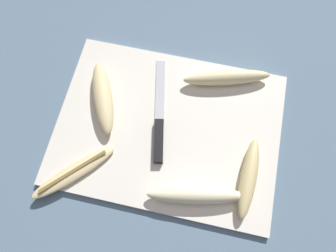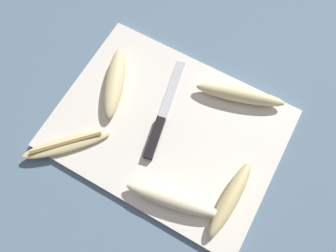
{
  "view_description": "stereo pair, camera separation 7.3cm",
  "coord_description": "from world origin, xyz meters",
  "px_view_note": "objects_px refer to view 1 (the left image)",
  "views": [
    {
      "loc": [
        0.05,
        -0.25,
        0.71
      ],
      "look_at": [
        0.0,
        0.0,
        0.02
      ],
      "focal_mm": 35.0,
      "sensor_mm": 36.0,
      "label": 1
    },
    {
      "loc": [
        0.12,
        -0.22,
        0.71
      ],
      "look_at": [
        0.0,
        0.0,
        0.02
      ],
      "focal_mm": 35.0,
      "sensor_mm": 36.0,
      "label": 2
    }
  ],
  "objects_px": {
    "banana_mellow_near": "(103,98)",
    "knife": "(159,129)",
    "banana_ripe_center": "(74,172)",
    "banana_spotted_left": "(248,178)",
    "banana_bright_far": "(196,195)",
    "banana_soft_right": "(227,78)"
  },
  "relations": [
    {
      "from": "banana_bright_far",
      "to": "banana_spotted_left",
      "type": "bearing_deg",
      "value": 30.56
    },
    {
      "from": "banana_ripe_center",
      "to": "banana_bright_far",
      "type": "height_order",
      "value": "banana_bright_far"
    },
    {
      "from": "banana_mellow_near",
      "to": "banana_bright_far",
      "type": "height_order",
      "value": "same"
    },
    {
      "from": "knife",
      "to": "banana_bright_far",
      "type": "distance_m",
      "value": 0.17
    },
    {
      "from": "banana_spotted_left",
      "to": "banana_bright_far",
      "type": "bearing_deg",
      "value": -149.44
    },
    {
      "from": "banana_ripe_center",
      "to": "banana_spotted_left",
      "type": "relative_size",
      "value": 0.95
    },
    {
      "from": "knife",
      "to": "banana_bright_far",
      "type": "bearing_deg",
      "value": -61.59
    },
    {
      "from": "banana_ripe_center",
      "to": "banana_mellow_near",
      "type": "distance_m",
      "value": 0.18
    },
    {
      "from": "banana_ripe_center",
      "to": "banana_bright_far",
      "type": "xyz_separation_m",
      "value": [
        0.26,
        0.01,
        0.01
      ]
    },
    {
      "from": "banana_soft_right",
      "to": "banana_spotted_left",
      "type": "distance_m",
      "value": 0.24
    },
    {
      "from": "banana_mellow_near",
      "to": "banana_soft_right",
      "type": "height_order",
      "value": "same"
    },
    {
      "from": "banana_spotted_left",
      "to": "banana_mellow_near",
      "type": "bearing_deg",
      "value": 162.44
    },
    {
      "from": "banana_ripe_center",
      "to": "banana_mellow_near",
      "type": "height_order",
      "value": "banana_mellow_near"
    },
    {
      "from": "banana_bright_far",
      "to": "knife",
      "type": "bearing_deg",
      "value": 130.06
    },
    {
      "from": "banana_bright_far",
      "to": "banana_spotted_left",
      "type": "height_order",
      "value": "banana_bright_far"
    },
    {
      "from": "banana_soft_right",
      "to": "knife",
      "type": "bearing_deg",
      "value": -129.42
    },
    {
      "from": "banana_mellow_near",
      "to": "knife",
      "type": "bearing_deg",
      "value": -16.35
    },
    {
      "from": "knife",
      "to": "banana_ripe_center",
      "type": "xyz_separation_m",
      "value": [
        -0.16,
        -0.14,
        0.0
      ]
    },
    {
      "from": "banana_soft_right",
      "to": "banana_spotted_left",
      "type": "xyz_separation_m",
      "value": [
        0.08,
        -0.22,
        -0.0
      ]
    },
    {
      "from": "banana_ripe_center",
      "to": "banana_bright_far",
      "type": "distance_m",
      "value": 0.26
    },
    {
      "from": "knife",
      "to": "banana_mellow_near",
      "type": "distance_m",
      "value": 0.15
    },
    {
      "from": "knife",
      "to": "banana_soft_right",
      "type": "bearing_deg",
      "value": 38.93
    }
  ]
}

